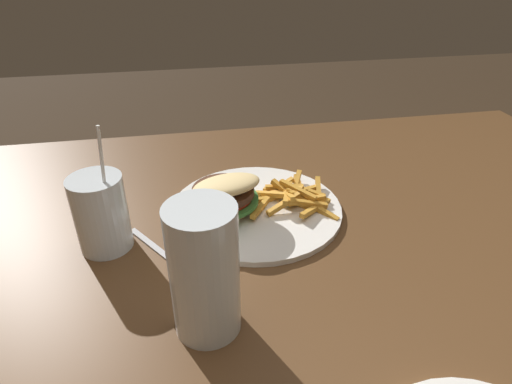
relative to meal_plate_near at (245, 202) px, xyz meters
The scene contains 5 objects.
dining_table 0.28m from the meal_plate_near, 102.67° to the left, with size 1.48×1.28×0.73m.
meal_plate_near is the anchor object (origin of this frame).
beer_glass 0.26m from the meal_plate_near, 70.23° to the left, with size 0.08×0.08×0.18m.
juice_glass 0.24m from the meal_plate_near, 12.17° to the left, with size 0.08×0.08×0.21m.
spoon 0.18m from the meal_plate_near, 48.48° to the left, with size 0.12×0.16×0.02m.
Camera 1 is at (0.15, 0.38, 1.15)m, focal length 30.00 mm.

